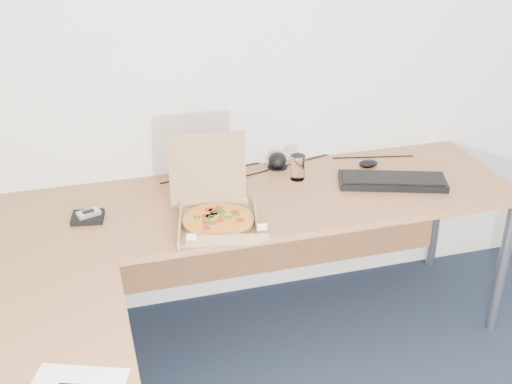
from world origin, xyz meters
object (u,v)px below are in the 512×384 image
object	(u,v)px
pizza_box	(217,215)
wallet	(88,217)
keyboard	(392,181)
desk	(182,269)
drinking_glass	(298,167)

from	to	relation	value
pizza_box	wallet	world-z (taller)	pizza_box
keyboard	desk	bearing A→B (deg)	-140.77
desk	drinking_glass	distance (m)	0.86
drinking_glass	wallet	world-z (taller)	drinking_glass
desk	drinking_glass	world-z (taller)	drinking_glass
drinking_glass	pizza_box	bearing A→B (deg)	-145.68
pizza_box	wallet	bearing A→B (deg)	172.77
pizza_box	keyboard	xyz separation A→B (m)	(0.85, 0.14, -0.02)
desk	wallet	world-z (taller)	wallet
keyboard	wallet	world-z (taller)	keyboard
keyboard	wallet	bearing A→B (deg)	-162.70
keyboard	wallet	distance (m)	1.36
pizza_box	keyboard	size ratio (longest dim) A/B	0.77
pizza_box	drinking_glass	bearing A→B (deg)	46.56
desk	keyboard	distance (m)	1.11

